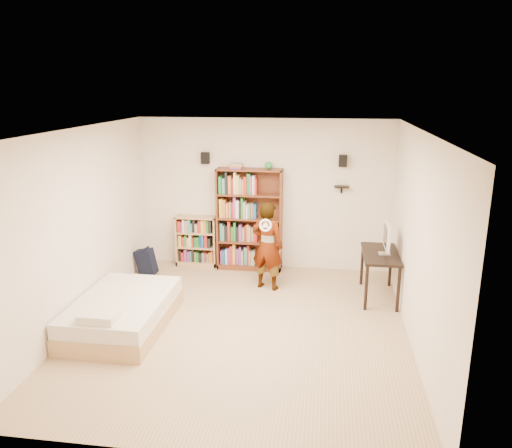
{
  "coord_description": "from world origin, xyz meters",
  "views": [
    {
      "loc": [
        1.07,
        -6.18,
        3.24
      ],
      "look_at": [
        0.11,
        0.6,
        1.33
      ],
      "focal_mm": 35.0,
      "sensor_mm": 36.0,
      "label": 1
    }
  ],
  "objects": [
    {
      "name": "person",
      "position": [
        0.18,
        1.46,
        0.73
      ],
      "size": [
        0.61,
        0.49,
        1.46
      ],
      "primitive_type": "imported",
      "rotation": [
        0.0,
        0.0,
        2.85
      ],
      "color": "black",
      "rests_on": "ground"
    },
    {
      "name": "imac",
      "position": [
        2.01,
        1.28,
        0.98
      ],
      "size": [
        0.15,
        0.5,
        0.49
      ],
      "primitive_type": null,
      "rotation": [
        0.0,
        0.0,
        0.1
      ],
      "color": "silver",
      "rests_on": "computer_desk"
    },
    {
      "name": "tall_bookshelf",
      "position": [
        -0.25,
        2.33,
        0.92
      ],
      "size": [
        1.16,
        0.34,
        1.84
      ],
      "primitive_type": null,
      "color": "brown",
      "rests_on": "ground"
    },
    {
      "name": "speaker_left",
      "position": [
        -1.05,
        2.4,
        2.0
      ],
      "size": [
        0.14,
        0.12,
        0.2
      ],
      "primitive_type": "cube",
      "color": "black",
      "rests_on": "room_shell"
    },
    {
      "name": "navy_bag",
      "position": [
        -2.03,
        1.79,
        0.24
      ],
      "size": [
        0.38,
        0.28,
        0.47
      ],
      "primitive_type": null,
      "rotation": [
        0.0,
        0.0,
        -0.17
      ],
      "color": "black",
      "rests_on": "ground"
    },
    {
      "name": "daybed",
      "position": [
        -1.64,
        -0.2,
        0.27
      ],
      "size": [
        1.19,
        1.83,
        0.54
      ],
      "primitive_type": null,
      "color": "white",
      "rests_on": "ground"
    },
    {
      "name": "computer_desk",
      "position": [
        1.96,
        1.33,
        0.37
      ],
      "size": [
        0.54,
        1.08,
        0.74
      ],
      "primitive_type": null,
      "color": "black",
      "rests_on": "ground"
    },
    {
      "name": "ground",
      "position": [
        0.0,
        0.0,
        0.0
      ],
      "size": [
        4.5,
        5.0,
        0.01
      ],
      "primitive_type": "cube",
      "color": "tan",
      "rests_on": "ground"
    },
    {
      "name": "room_shell",
      "position": [
        0.0,
        0.0,
        1.76
      ],
      "size": [
        4.52,
        5.02,
        2.71
      ],
      "color": "white",
      "rests_on": "ground"
    },
    {
      "name": "speaker_right",
      "position": [
        1.35,
        2.4,
        2.0
      ],
      "size": [
        0.14,
        0.12,
        0.2
      ],
      "primitive_type": "cube",
      "color": "black",
      "rests_on": "room_shell"
    },
    {
      "name": "wii_wheel",
      "position": [
        0.18,
        1.18,
        1.15
      ],
      "size": [
        0.2,
        0.08,
        0.2
      ],
      "primitive_type": "torus",
      "rotation": [
        1.36,
        0.0,
        0.0
      ],
      "color": "silver",
      "rests_on": "person"
    },
    {
      "name": "low_bookshelf",
      "position": [
        -1.25,
        2.36,
        0.47
      ],
      "size": [
        0.75,
        0.28,
        0.94
      ],
      "primitive_type": null,
      "color": "tan",
      "rests_on": "ground"
    },
    {
      "name": "crown_molding",
      "position": [
        0.0,
        0.0,
        2.67
      ],
      "size": [
        4.5,
        5.0,
        0.06
      ],
      "color": "silver",
      "rests_on": "room_shell"
    },
    {
      "name": "wall_shelf",
      "position": [
        1.35,
        2.41,
        1.55
      ],
      "size": [
        0.25,
        0.16,
        0.02
      ],
      "primitive_type": "cube",
      "color": "black",
      "rests_on": "room_shell"
    }
  ]
}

